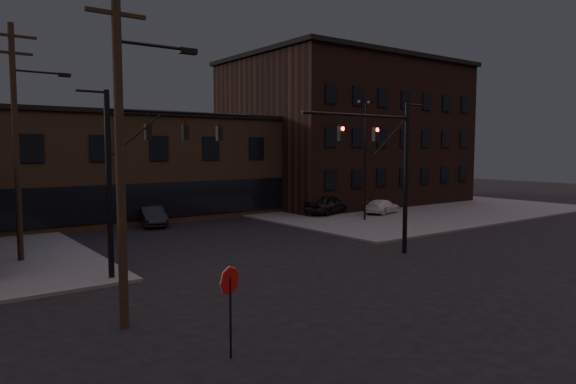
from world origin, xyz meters
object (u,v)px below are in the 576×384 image
(parked_car_lot_a, at_px, (328,204))
(parked_car_lot_b, at_px, (383,206))
(traffic_signal_near, at_px, (391,161))
(traffic_signal_far, at_px, (138,162))
(stop_sign, at_px, (230,290))
(car_crossing, at_px, (152,216))

(parked_car_lot_a, relative_size, parked_car_lot_b, 1.21)
(traffic_signal_near, height_order, parked_car_lot_b, traffic_signal_near)
(traffic_signal_near, height_order, traffic_signal_far, same)
(traffic_signal_far, distance_m, parked_car_lot_b, 25.52)
(stop_sign, distance_m, parked_car_lot_a, 29.45)
(traffic_signal_far, height_order, parked_car_lot_a, traffic_signal_far)
(car_crossing, bearing_deg, parked_car_lot_a, -2.30)
(traffic_signal_far, bearing_deg, traffic_signal_near, -16.17)
(traffic_signal_near, xyz_separation_m, parked_car_lot_a, (7.81, 13.97, -3.96))
(traffic_signal_near, bearing_deg, parked_car_lot_b, 44.41)
(traffic_signal_far, xyz_separation_m, car_crossing, (5.98, 13.81, -4.28))
(car_crossing, bearing_deg, parked_car_lot_b, -6.73)
(stop_sign, height_order, parked_car_lot_b, stop_sign)
(parked_car_lot_b, relative_size, car_crossing, 0.91)
(traffic_signal_near, relative_size, parked_car_lot_a, 1.65)
(car_crossing, bearing_deg, traffic_signal_far, -102.21)
(parked_car_lot_a, height_order, car_crossing, parked_car_lot_a)
(traffic_signal_far, xyz_separation_m, stop_sign, (-1.28, -9.99, -3.17))
(parked_car_lot_a, bearing_deg, traffic_signal_far, 101.71)
(parked_car_lot_a, height_order, parked_car_lot_b, parked_car_lot_a)
(traffic_signal_near, height_order, car_crossing, traffic_signal_near)
(traffic_signal_near, xyz_separation_m, car_crossing, (-6.10, 17.31, -4.20))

